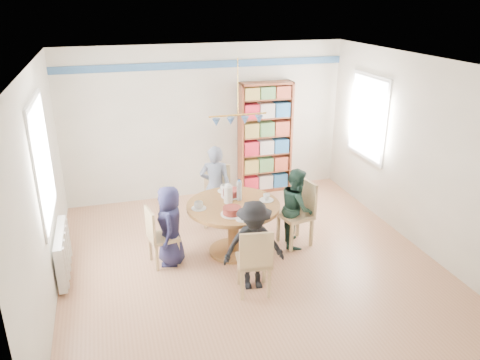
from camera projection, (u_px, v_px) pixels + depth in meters
name	position (u px, v px, depth m)	size (l,w,h in m)	color
ground	(248.00, 260.00, 6.53)	(5.00, 5.00, 0.00)	tan
room_shell	(213.00, 131.00, 6.63)	(5.00, 5.00, 5.00)	white
radiator	(63.00, 252.00, 6.04)	(0.12, 1.00, 0.60)	silver
dining_table	(233.00, 217.00, 6.54)	(1.30, 1.30, 0.75)	brown
chair_left	(158.00, 234.00, 6.27)	(0.43, 0.43, 0.84)	tan
chair_right	(300.00, 210.00, 6.81)	(0.51, 0.51, 0.97)	tan
chair_far	(217.00, 192.00, 7.46)	(0.53, 0.53, 0.95)	tan
chair_near	(255.00, 259.00, 5.60)	(0.46, 0.46, 0.91)	tan
person_left	(170.00, 226.00, 6.28)	(0.55, 0.36, 1.12)	#1B1C3C
person_right	(296.00, 207.00, 6.77)	(0.57, 0.44, 1.17)	#193228
person_far	(215.00, 187.00, 7.26)	(0.49, 0.32, 1.34)	gray
person_near	(254.00, 246.00, 5.72)	(0.76, 0.44, 1.18)	black
bookshelf	(265.00, 139.00, 8.52)	(0.97, 0.29, 2.03)	brown
tableware	(231.00, 199.00, 6.46)	(1.17, 1.17, 0.31)	white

